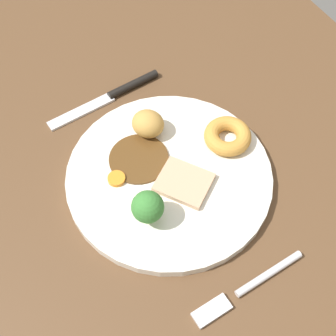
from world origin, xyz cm
name	(u,v)px	position (x,y,z in cm)	size (l,w,h in cm)	color
dining_table	(159,191)	(0.00, 0.00, 1.80)	(120.00, 84.00, 3.60)	brown
dinner_plate	(168,175)	(0.29, -1.64, 4.30)	(27.39, 27.39, 1.40)	silver
gravy_pool	(139,159)	(4.00, 0.79, 5.15)	(8.09, 8.09, 0.30)	#563819
meat_slice_main	(184,183)	(-2.34, -2.52, 5.40)	(6.68, 5.64, 0.80)	tan
yorkshire_pudding	(228,136)	(0.84, -11.29, 6.03)	(6.51, 6.51, 2.06)	#C68938
roast_potato_left	(148,124)	(7.47, -2.52, 6.84)	(4.54, 4.09, 3.69)	#BC8C42
carrot_coin_front	(116,179)	(2.53, 4.83, 5.30)	(2.32, 2.32, 0.59)	orange
broccoli_floret	(148,207)	(-4.54, 3.85, 7.93)	(4.02, 4.02, 5.07)	#8CB766
fork	(246,289)	(-17.66, -1.98, 3.99)	(2.21, 15.30, 0.90)	silver
knife	(114,94)	(17.01, -1.72, 4.05)	(2.96, 18.56, 1.20)	black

